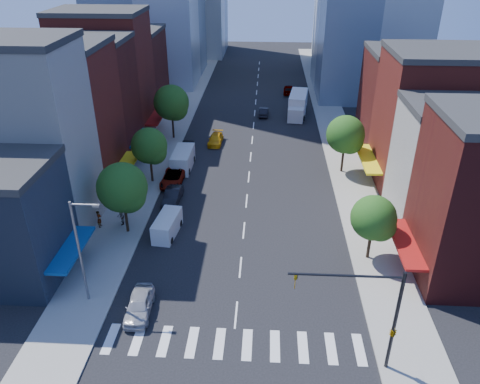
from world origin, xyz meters
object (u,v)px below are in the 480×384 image
object	(u,v)px
cargo_van_near	(167,226)
traffic_car_far	(289,89)
parked_car_rear	(186,151)
pedestrian_near	(99,219)
parked_car_third	(173,178)
box_truck	(298,105)
parked_car_second	(172,196)
taxi	(216,139)
pedestrian_far	(121,216)
traffic_car_oncoming	(264,112)
cargo_van_far	(183,160)
parked_car_front	(139,305)

from	to	relation	value
cargo_van_near	traffic_car_far	distance (m)	50.58
parked_car_rear	pedestrian_near	world-z (taller)	pedestrian_near
parked_car_third	traffic_car_far	xyz separation A→B (m)	(14.99, 37.93, 0.08)
parked_car_rear	traffic_car_far	world-z (taller)	traffic_car_far
parked_car_third	box_truck	size ratio (longest dim) A/B	0.58
parked_car_second	parked_car_rear	world-z (taller)	parked_car_second
parked_car_second	cargo_van_near	distance (m)	6.40
parked_car_third	taxi	size ratio (longest dim) A/B	1.15
pedestrian_far	taxi	bearing A→B (deg)	150.39
parked_car_third	traffic_car_oncoming	distance (m)	27.16
parked_car_rear	cargo_van_far	world-z (taller)	cargo_van_far
parked_car_third	parked_car_rear	distance (m)	8.35
parked_car_rear	cargo_van_near	xyz separation A→B (m)	(1.21, -19.14, 0.32)
cargo_van_near	traffic_car_far	xyz separation A→B (m)	(13.54, 48.73, -0.16)
traffic_car_oncoming	pedestrian_near	bearing A→B (deg)	67.28
pedestrian_far	parked_car_rear	bearing A→B (deg)	156.76
parked_car_front	pedestrian_far	xyz separation A→B (m)	(-4.97, 12.40, 0.30)
parked_car_rear	parked_car_third	bearing A→B (deg)	-91.56
traffic_car_oncoming	box_truck	xyz separation A→B (m)	(5.57, 0.72, 0.99)
taxi	pedestrian_near	size ratio (longest dim) A/B	2.54
box_truck	pedestrian_far	world-z (taller)	box_truck
parked_car_third	pedestrian_far	size ratio (longest dim) A/B	2.79
cargo_van_far	traffic_car_far	xyz separation A→B (m)	(14.47, 33.60, -0.36)
cargo_van_far	pedestrian_near	world-z (taller)	cargo_van_far
parked_car_third	pedestrian_near	bearing A→B (deg)	-118.26
parked_car_third	pedestrian_near	distance (m)	11.43
pedestrian_near	traffic_car_oncoming	bearing A→B (deg)	-26.31
traffic_car_far	pedestrian_far	distance (m)	50.86
box_truck	pedestrian_far	size ratio (longest dim) A/B	4.81
traffic_car_far	box_truck	bearing A→B (deg)	97.71
parked_car_front	traffic_car_far	world-z (taller)	traffic_car_far
parked_car_third	cargo_van_near	bearing A→B (deg)	-81.63
taxi	box_truck	size ratio (longest dim) A/B	0.51
parked_car_front	parked_car_second	world-z (taller)	parked_car_front
traffic_car_oncoming	parked_car_front	bearing A→B (deg)	80.94
cargo_van_near	cargo_van_far	xyz separation A→B (m)	(-0.93, 15.13, 0.20)
pedestrian_near	traffic_car_far	bearing A→B (deg)	-24.96
parked_car_front	pedestrian_near	size ratio (longest dim) A/B	2.58
traffic_car_far	pedestrian_far	bearing A→B (deg)	71.48
cargo_van_far	parked_car_third	bearing A→B (deg)	-95.76
cargo_van_far	box_truck	xyz separation A→B (m)	(15.52, 21.46, 0.50)
parked_car_front	parked_car_second	xyz separation A→B (m)	(-0.66, 17.40, -0.03)
parked_car_front	parked_car_rear	xyz separation A→B (m)	(-1.22, 30.18, -0.14)
parked_car_front	parked_car_second	size ratio (longest dim) A/B	1.00
parked_car_front	traffic_car_oncoming	distance (m)	47.76
parked_car_second	taxi	size ratio (longest dim) A/B	1.01
traffic_car_oncoming	traffic_car_far	size ratio (longest dim) A/B	0.87
parked_car_front	pedestrian_near	xyz separation A→B (m)	(-7.00, 11.84, 0.26)
parked_car_front	cargo_van_near	bearing A→B (deg)	87.54
parked_car_second	parked_car_rear	distance (m)	12.79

